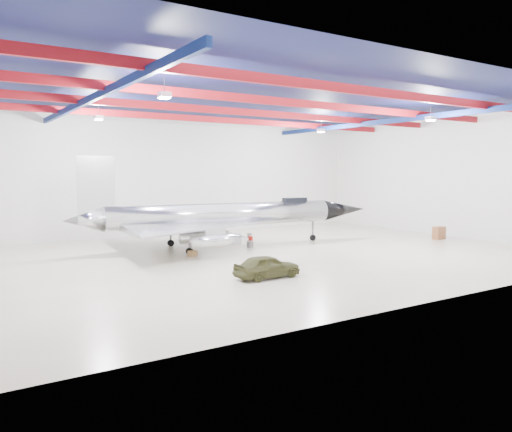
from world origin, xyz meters
TOP-DOWN VIEW (x-y plane):
  - floor at (0.00, 0.00)m, footprint 40.00×40.00m
  - wall_back at (0.00, 15.00)m, footprint 40.00×0.00m
  - wall_right at (20.00, 0.00)m, footprint 0.00×30.00m
  - ceiling at (0.00, 0.00)m, footprint 40.00×40.00m
  - ceiling_structure at (0.00, 0.00)m, footprint 39.50×29.50m
  - jet_aircraft at (-0.79, 4.81)m, footprint 25.82×16.17m
  - jeep at (-4.34, -6.68)m, footprint 3.89×1.61m
  - desk at (17.43, -1.36)m, footprint 1.28×0.72m
  - crate_ply at (-4.78, 2.10)m, footprint 0.64×0.54m
  - toolbox_red at (0.66, 9.79)m, footprint 0.53×0.47m
  - engine_drum at (0.94, 3.66)m, footprint 0.62×0.62m
  - parts_bin at (0.79, 8.46)m, footprint 0.79×0.71m
  - tool_chest at (2.99, 6.92)m, footprint 0.56×0.56m
  - spares_box at (4.03, 8.76)m, footprint 0.57×0.57m

SIDE VIEW (x-z plane):
  - floor at x=0.00m, z-range 0.00..0.00m
  - toolbox_red at x=0.66m, z-range 0.00..0.31m
  - tool_chest at x=2.99m, z-range 0.00..0.39m
  - spares_box at x=4.03m, z-range 0.00..0.39m
  - crate_ply at x=-4.78m, z-range 0.00..0.40m
  - parts_bin at x=0.79m, z-range 0.00..0.46m
  - engine_drum at x=0.94m, z-range 0.00..0.48m
  - desk at x=17.43m, z-range 0.00..1.13m
  - jeep at x=-4.34m, z-range 0.00..1.32m
  - jet_aircraft at x=-0.79m, z-range -1.21..5.83m
  - wall_back at x=0.00m, z-range -14.50..25.50m
  - wall_right at x=20.00m, z-range -9.50..20.50m
  - ceiling_structure at x=0.00m, z-range 9.79..10.86m
  - ceiling at x=0.00m, z-range 11.00..11.00m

